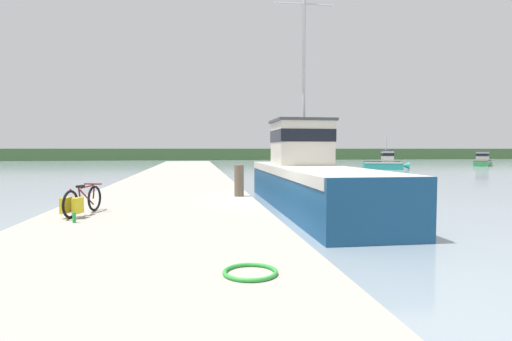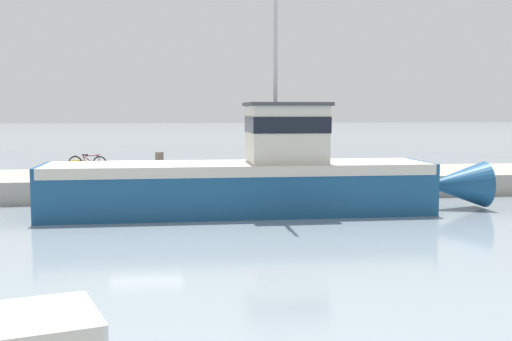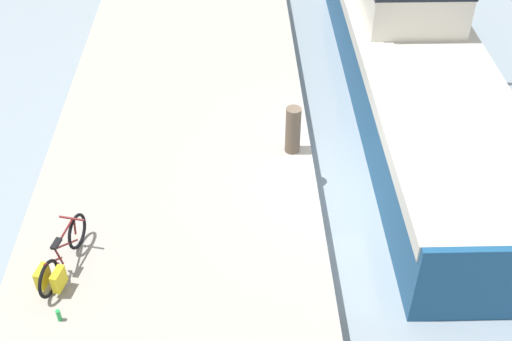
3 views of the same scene
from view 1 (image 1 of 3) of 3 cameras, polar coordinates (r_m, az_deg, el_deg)
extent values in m
plane|color=#84939E|center=(13.04, 4.16, -7.55)|extent=(320.00, 320.00, 0.00)
cube|color=#A39E93|center=(12.68, -12.78, -5.96)|extent=(5.47, 80.00, 0.85)
cube|color=#426638|center=(95.93, 11.35, 2.33)|extent=(180.00, 5.00, 2.51)
cube|color=navy|center=(16.35, 7.85, -2.39)|extent=(3.02, 12.85, 1.70)
cone|color=navy|center=(23.70, 2.83, -0.68)|extent=(1.64, 2.33, 1.62)
cube|color=beige|center=(16.30, 7.87, -0.01)|extent=(3.08, 12.60, 0.34)
cube|color=beige|center=(17.83, 6.48, 3.84)|extent=(2.33, 2.50, 1.89)
cube|color=black|center=(17.84, 6.49, 4.90)|extent=(2.38, 2.55, 0.53)
cube|color=#3D4247|center=(17.87, 6.50, 7.06)|extent=(2.52, 2.70, 0.12)
cylinder|color=#B2B2B7|center=(18.05, 6.88, 17.64)|extent=(0.14, 0.14, 6.48)
cylinder|color=#B2B2B7|center=(18.53, 6.91, 22.50)|extent=(2.60, 0.13, 0.10)
cube|color=#337F47|center=(66.43, 29.69, 0.91)|extent=(5.38, 5.45, 0.72)
cone|color=#337F47|center=(63.02, 29.37, 0.82)|extent=(1.22, 1.23, 0.69)
cube|color=beige|center=(66.43, 29.70, 1.16)|extent=(5.33, 5.40, 0.14)
cube|color=beige|center=(65.69, 29.65, 1.77)|extent=(2.44, 2.45, 1.29)
cube|color=black|center=(65.69, 29.66, 1.97)|extent=(2.49, 2.50, 0.36)
cube|color=#3D4247|center=(65.68, 29.67, 2.39)|extent=(2.63, 2.64, 0.12)
cube|color=teal|center=(49.58, 17.61, 0.69)|extent=(4.82, 3.27, 0.93)
cone|color=teal|center=(50.00, 20.58, 0.65)|extent=(1.04, 1.09, 0.88)
cube|color=beige|center=(49.57, 17.62, 1.11)|extent=(4.75, 3.27, 0.19)
cube|color=beige|center=(49.63, 18.26, 1.94)|extent=(1.69, 1.88, 1.25)
cube|color=black|center=(49.63, 18.27, 2.19)|extent=(1.72, 1.92, 0.35)
cube|color=#3D4247|center=(49.62, 18.28, 2.73)|extent=(1.82, 2.03, 0.12)
cylinder|color=#B2B2B7|center=(49.60, 18.08, 3.87)|extent=(0.14, 0.14, 1.86)
cylinder|color=#B2B2B7|center=(49.61, 18.09, 4.41)|extent=(0.65, 1.70, 0.10)
torus|color=black|center=(9.84, -24.98, -4.40)|extent=(0.21, 0.63, 0.64)
torus|color=black|center=(10.79, -22.07, -3.70)|extent=(0.21, 0.63, 0.64)
cylinder|color=maroon|center=(10.00, -24.46, -4.69)|extent=(0.12, 0.37, 0.18)
cylinder|color=maroon|center=(10.18, -23.83, -3.59)|extent=(0.07, 0.15, 0.49)
cylinder|color=maroon|center=(10.02, -24.33, -3.29)|extent=(0.15, 0.48, 0.36)
cylinder|color=maroon|center=(10.42, -23.09, -3.47)|extent=(0.20, 0.68, 0.49)
cylinder|color=maroon|center=(10.45, -22.97, -2.14)|extent=(0.17, 0.55, 0.05)
cylinder|color=maroon|center=(10.74, -22.17, -2.88)|extent=(0.06, 0.11, 0.33)
cylinder|color=maroon|center=(10.69, -22.27, -1.78)|extent=(0.44, 0.14, 0.04)
cube|color=black|center=(10.17, -23.80, -2.07)|extent=(0.15, 0.26, 0.05)
cube|color=gold|center=(9.95, -25.53, -4.51)|extent=(0.19, 0.34, 0.35)
cube|color=gold|center=(9.82, -24.12, -4.58)|extent=(0.19, 0.34, 0.35)
cylinder|color=brown|center=(13.10, -2.43, -1.45)|extent=(0.31, 0.31, 1.03)
torus|color=green|center=(5.10, -0.82, -14.31)|extent=(0.69, 0.69, 0.05)
cylinder|color=green|center=(9.26, -24.54, -6.13)|extent=(0.07, 0.07, 0.22)
camera|label=2|loc=(28.90, 54.51, 3.83)|focal=45.00mm
camera|label=3|loc=(7.04, -2.02, 72.33)|focal=45.00mm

